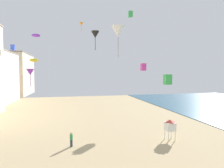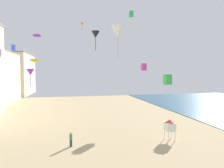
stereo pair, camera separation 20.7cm
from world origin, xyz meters
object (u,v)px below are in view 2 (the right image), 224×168
(lifeguard_stand, at_px, (170,125))
(kite_white_delta, at_px, (118,32))
(kite_flyer, at_px, (71,138))
(kite_magenta_box, at_px, (144,67))
(kite_blue_box_2, at_px, (14,48))
(kite_black_delta, at_px, (95,35))
(kite_yellow_parafoil, at_px, (34,60))
(kite_purple_delta, at_px, (30,72))
(kite_green_box_2, at_px, (131,14))
(kite_green_box, at_px, (168,79))
(kite_purple_parafoil, at_px, (37,36))
(kite_orange_delta, at_px, (82,24))

(lifeguard_stand, bearing_deg, kite_white_delta, 175.72)
(kite_flyer, relative_size, kite_magenta_box, 1.21)
(kite_blue_box_2, bearing_deg, kite_flyer, -62.71)
(kite_magenta_box, bearing_deg, kite_black_delta, 174.43)
(kite_yellow_parafoil, bearing_deg, lifeguard_stand, -34.53)
(kite_yellow_parafoil, bearing_deg, kite_purple_delta, -84.67)
(kite_green_box_2, bearing_deg, kite_green_box, -96.97)
(kite_flyer, xyz_separation_m, kite_blue_box_2, (-12.37, 23.98, 13.08))
(kite_purple_parafoil, bearing_deg, lifeguard_stand, -54.40)
(kite_flyer, xyz_separation_m, kite_black_delta, (4.42, 12.81, 14.36))
(kite_black_delta, bearing_deg, kite_white_delta, -81.11)
(kite_green_box, relative_size, kite_yellow_parafoil, 0.92)
(lifeguard_stand, bearing_deg, kite_black_delta, 141.26)
(lifeguard_stand, distance_m, kite_white_delta, 13.46)
(kite_black_delta, xyz_separation_m, kite_blue_box_2, (-16.79, 11.17, -1.28))
(kite_orange_delta, distance_m, kite_white_delta, 19.21)
(kite_green_box_2, bearing_deg, kite_flyer, -120.69)
(kite_green_box, bearing_deg, kite_orange_delta, 117.05)
(kite_blue_box_2, bearing_deg, kite_purple_parafoil, 40.15)
(kite_black_delta, height_order, kite_green_box, kite_black_delta)
(kite_flyer, height_order, kite_purple_delta, kite_purple_delta)
(lifeguard_stand, distance_m, kite_green_box_2, 34.43)
(lifeguard_stand, height_order, kite_green_box_2, kite_green_box_2)
(kite_purple_parafoil, relative_size, kite_green_box_2, 1.38)
(kite_orange_delta, distance_m, kite_green_box_2, 14.85)
(kite_magenta_box, relative_size, kite_green_box_2, 0.91)
(lifeguard_stand, xyz_separation_m, kite_orange_delta, (-9.58, 20.93, 17.18))
(kite_purple_parafoil, height_order, kite_green_box_2, kite_green_box_2)
(kite_purple_delta, bearing_deg, kite_green_box_2, 43.80)
(kite_purple_delta, distance_m, kite_yellow_parafoil, 6.14)
(kite_black_delta, bearing_deg, kite_green_box_2, 50.08)
(kite_purple_parafoil, bearing_deg, kite_green_box_2, -4.09)
(kite_black_delta, relative_size, kite_purple_delta, 1.41)
(kite_yellow_parafoil, bearing_deg, kite_black_delta, 5.55)
(kite_flyer, relative_size, kite_black_delta, 0.48)
(kite_flyer, bearing_deg, kite_green_box_2, -157.60)
(kite_green_box, xyz_separation_m, kite_blue_box_2, (-24.69, 22.99, 6.54))
(kite_purple_parafoil, bearing_deg, kite_purple_delta, -82.65)
(kite_green_box, xyz_separation_m, kite_green_box_2, (3.05, 24.90, 16.28))
(kite_purple_parafoil, distance_m, kite_green_box, 35.02)
(kite_white_delta, height_order, kite_purple_parafoil, kite_purple_parafoil)
(lifeguard_stand, distance_m, kite_orange_delta, 28.72)
(kite_green_box_2, height_order, kite_yellow_parafoil, kite_green_box_2)
(kite_yellow_parafoil, bearing_deg, kite_orange_delta, 46.43)
(kite_purple_parafoil, distance_m, kite_purple_delta, 23.56)
(kite_black_delta, height_order, kite_blue_box_2, kite_black_delta)
(kite_blue_box_2, bearing_deg, kite_purple_delta, -68.62)
(kite_flyer, xyz_separation_m, lifeguard_stand, (11.94, -0.45, 0.92))
(lifeguard_stand, height_order, kite_purple_delta, kite_purple_delta)
(kite_magenta_box, bearing_deg, kite_flyer, -138.27)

